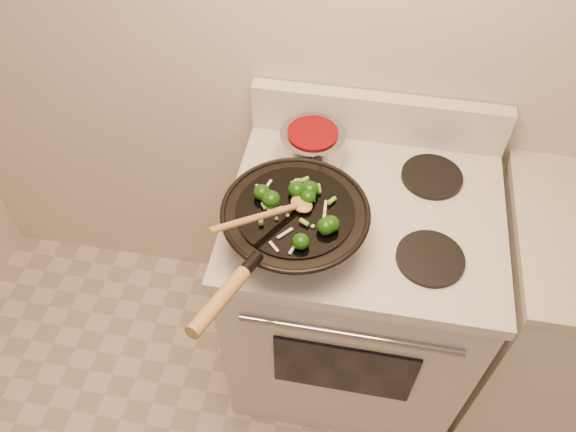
# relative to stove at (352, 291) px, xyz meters

# --- Properties ---
(stove) EXTENTS (0.78, 0.67, 1.08)m
(stove) POSITION_rel_stove_xyz_m (0.00, 0.00, 0.00)
(stove) COLOR silver
(stove) RESTS_ON ground
(wok) EXTENTS (0.38, 0.62, 0.21)m
(wok) POSITION_rel_stove_xyz_m (-0.18, -0.16, 0.53)
(wok) COLOR black
(wok) RESTS_ON stove
(stirfry) EXTENTS (0.24, 0.25, 0.04)m
(stirfry) POSITION_rel_stove_xyz_m (-0.17, -0.15, 0.60)
(stirfry) COLOR #113908
(stirfry) RESTS_ON wok
(wooden_spoon) EXTENTS (0.23, 0.24, 0.10)m
(wooden_spoon) POSITION_rel_stove_xyz_m (-0.22, -0.19, 0.61)
(wooden_spoon) COLOR olive
(wooden_spoon) RESTS_ON wok
(saucepan) EXTENTS (0.19, 0.30, 0.11)m
(saucepan) POSITION_rel_stove_xyz_m (-0.18, 0.15, 0.52)
(saucepan) COLOR #93969B
(saucepan) RESTS_ON stove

